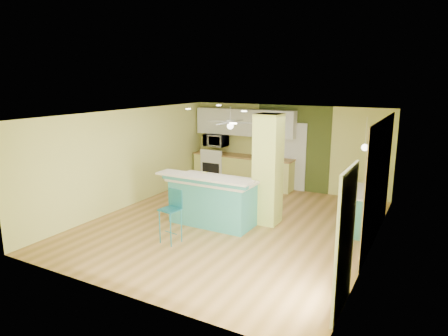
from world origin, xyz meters
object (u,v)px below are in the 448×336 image
at_px(peninsula, 213,200).
at_px(bar_stool, 172,207).
at_px(side_counter, 365,211).
at_px(fruit_bowl, 256,156).
at_px(canister, 204,176).

height_order(peninsula, bar_stool, peninsula).
relative_size(side_counter, fruit_bowl, 4.57).
distance_m(fruit_bowl, canister, 3.34).
distance_m(bar_stool, canister, 1.30).
distance_m(peninsula, bar_stool, 1.33).
relative_size(side_counter, canister, 9.16).
xyz_separation_m(bar_stool, canister, (-0.01, 1.24, 0.38)).
relative_size(peninsula, side_counter, 1.63).
xyz_separation_m(peninsula, canister, (-0.20, -0.06, 0.56)).
relative_size(bar_stool, canister, 7.27).
distance_m(bar_stool, side_counter, 4.14).
bearing_deg(side_counter, peninsula, -158.88).
bearing_deg(bar_stool, side_counter, 45.15).
bearing_deg(canister, bar_stool, -89.40).
bearing_deg(side_counter, bar_stool, -142.75).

